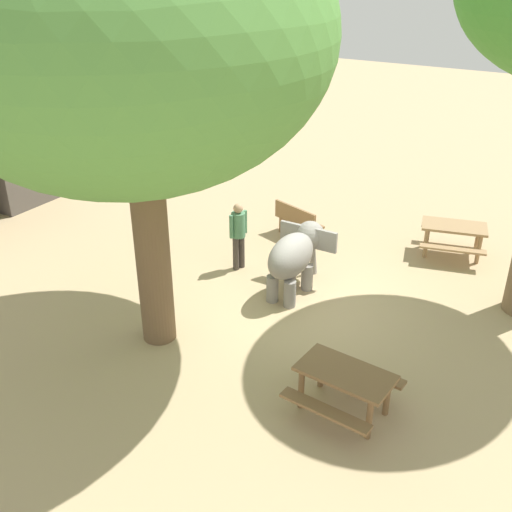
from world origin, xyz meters
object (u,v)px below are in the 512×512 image
at_px(shade_tree_main, 133,37).
at_px(market_stall_blue, 12,163).
at_px(elephant, 295,254).
at_px(picnic_table_near, 345,381).
at_px(wooden_bench, 298,221).
at_px(person_handler, 238,231).
at_px(picnic_table_far, 453,232).

distance_m(shade_tree_main, market_stall_blue, 9.79).
distance_m(elephant, picnic_table_near, 3.86).
distance_m(wooden_bench, market_stall_blue, 8.58).
bearing_deg(person_handler, market_stall_blue, -165.50).
xyz_separation_m(shade_tree_main, picnic_table_far, (6.38, -3.89, -4.88)).
height_order(picnic_table_far, market_stall_blue, market_stall_blue).
height_order(picnic_table_near, market_stall_blue, market_stall_blue).
relative_size(picnic_table_near, picnic_table_far, 0.89).
bearing_deg(person_handler, shade_tree_main, -70.45).
bearing_deg(picnic_table_near, shade_tree_main, -176.82).
height_order(shade_tree_main, market_stall_blue, shade_tree_main).
relative_size(elephant, wooden_bench, 1.37).
height_order(person_handler, picnic_table_near, person_handler).
bearing_deg(picnic_table_far, elephant, 40.16).
xyz_separation_m(wooden_bench, picnic_table_near, (-5.41, -3.63, 0.12)).
distance_m(wooden_bench, picnic_table_far, 3.81).
distance_m(shade_tree_main, wooden_bench, 7.29).
bearing_deg(person_handler, elephant, 7.08).
bearing_deg(wooden_bench, market_stall_blue, -149.24).
relative_size(picnic_table_far, market_stall_blue, 0.73).
bearing_deg(shade_tree_main, person_handler, 3.23).
xyz_separation_m(shade_tree_main, wooden_bench, (5.31, -0.23, -5.00)).
xyz_separation_m(wooden_bench, market_stall_blue, (-1.92, 8.34, 0.67)).
distance_m(person_handler, picnic_table_near, 5.18).
bearing_deg(picnic_table_near, picnic_table_far, 94.49).
height_order(shade_tree_main, wooden_bench, shade_tree_main).
height_order(elephant, wooden_bench, elephant).
bearing_deg(market_stall_blue, elephant, -93.08).
distance_m(picnic_table_far, market_stall_blue, 12.38).
distance_m(wooden_bench, picnic_table_near, 6.52).
xyz_separation_m(person_handler, shade_tree_main, (-3.13, -0.18, 4.52)).
height_order(person_handler, wooden_bench, person_handler).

